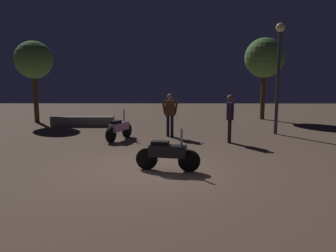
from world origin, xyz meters
TOP-DOWN VIEW (x-y plane):
  - ground_plane at (0.00, 0.00)m, footprint 40.00×40.00m
  - motorcycle_black_foreground at (0.49, -0.16)m, footprint 1.65×0.47m
  - motorcycle_pink_parked_left at (-1.35, 3.87)m, footprint 0.77×1.56m
  - person_rider_beside at (0.55, 4.60)m, footprint 0.67×0.27m
  - person_bystander_far at (2.68, 3.41)m, footprint 0.28×0.67m
  - streetlamp_near at (4.90, 5.21)m, footprint 0.36×0.36m
  - tree_left_bg at (5.62, 9.89)m, footprint 2.12×2.12m
  - tree_center_bg at (-6.30, 8.61)m, footprint 1.88×1.88m
  - planter_wall_low at (-3.62, 7.34)m, footprint 2.96×0.50m

SIDE VIEW (x-z plane):
  - ground_plane at x=0.00m, z-range 0.00..0.00m
  - planter_wall_low at x=-3.62m, z-range 0.00..0.45m
  - motorcycle_black_foreground at x=0.49m, z-range -0.12..0.99m
  - motorcycle_pink_parked_left at x=-1.35m, z-range -0.12..0.99m
  - person_rider_beside at x=0.55m, z-range 0.16..1.86m
  - person_bystander_far at x=2.68m, z-range 0.17..1.89m
  - streetlamp_near at x=4.90m, z-range 0.65..5.09m
  - tree_center_bg at x=-6.30m, z-range 1.07..5.17m
  - tree_left_bg at x=5.62m, z-range 1.10..5.48m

